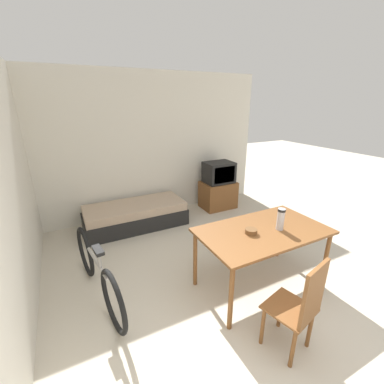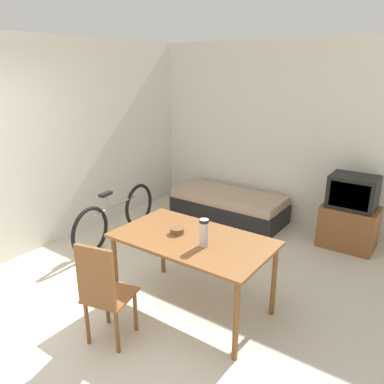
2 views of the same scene
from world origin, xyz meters
name	(u,v)px [view 1 (image 1 of 2)]	position (x,y,z in m)	size (l,w,h in m)	color
ground_plane	(297,383)	(0.00, 0.00, 0.00)	(20.00, 20.00, 0.00)	beige
wall_back	(145,147)	(0.00, 3.84, 1.35)	(4.85, 0.06, 2.70)	silver
wall_left	(6,195)	(-1.96, 1.91, 1.35)	(0.06, 4.81, 2.70)	silver
daybed	(136,215)	(-0.40, 3.35, 0.21)	(1.79, 0.77, 0.43)	black
tv	(218,187)	(1.41, 3.41, 0.46)	(0.70, 0.51, 0.99)	brown
dining_table	(262,236)	(0.51, 1.07, 0.70)	(1.50, 0.86, 0.78)	brown
wooden_chair	(301,305)	(0.19, 0.22, 0.53)	(0.46, 0.46, 0.97)	brown
bicycle	(97,272)	(-1.28, 1.76, 0.34)	(0.29, 1.72, 0.75)	black
thermos_flask	(281,218)	(0.68, 1.00, 0.92)	(0.09, 0.09, 0.26)	#B7B7BC
mate_bowl	(251,231)	(0.32, 1.07, 0.80)	(0.13, 0.13, 0.05)	brown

